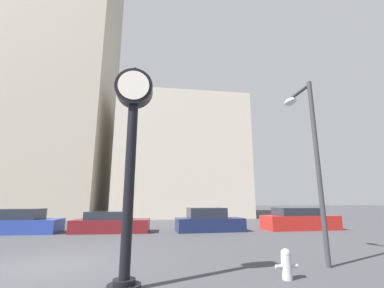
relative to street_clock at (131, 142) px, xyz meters
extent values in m
plane|color=#424247|center=(-2.28, 2.38, -3.10)|extent=(200.00, 200.00, 0.00)
cube|color=#BCB29E|center=(-13.20, 26.38, 14.61)|extent=(15.45, 12.00, 35.42)
cube|color=beige|center=(3.70, 26.38, 3.87)|extent=(14.84, 12.00, 13.95)
cylinder|color=black|center=(0.00, 0.00, -3.04)|extent=(0.69, 0.69, 0.12)
cylinder|color=black|center=(0.00, 0.00, -2.93)|extent=(0.46, 0.46, 0.10)
cylinder|color=black|center=(0.00, 0.00, -1.00)|extent=(0.23, 0.23, 3.77)
cylinder|color=black|center=(0.00, 0.00, 1.33)|extent=(0.88, 0.40, 0.88)
cylinder|color=white|center=(0.00, -0.21, 1.33)|extent=(0.72, 0.02, 0.72)
cylinder|color=white|center=(0.00, 0.21, 1.33)|extent=(0.72, 0.02, 0.72)
sphere|color=black|center=(0.00, 0.00, 1.83)|extent=(0.12, 0.12, 0.12)
cube|color=#28429E|center=(-6.78, 10.63, -2.71)|extent=(3.99, 1.89, 0.77)
cube|color=#232833|center=(-6.97, 10.64, -2.04)|extent=(2.20, 1.65, 0.58)
cube|color=maroon|center=(-1.86, 10.40, -2.73)|extent=(4.46, 2.06, 0.74)
cube|color=#232833|center=(-2.08, 10.41, -2.14)|extent=(2.48, 1.74, 0.45)
cube|color=#19234C|center=(3.98, 10.10, -2.71)|extent=(4.13, 1.94, 0.78)
cube|color=#232833|center=(3.78, 10.09, -2.02)|extent=(2.30, 1.64, 0.61)
cube|color=red|center=(9.97, 10.22, -2.66)|extent=(4.79, 2.00, 0.88)
cube|color=#232833|center=(9.74, 10.21, -1.98)|extent=(2.65, 1.71, 0.49)
cylinder|color=#B7B7BC|center=(3.68, 0.22, -2.84)|extent=(0.24, 0.24, 0.53)
sphere|color=#B7B7BC|center=(3.68, 0.22, -2.53)|extent=(0.22, 0.22, 0.22)
cylinder|color=#B7B7BC|center=(3.49, 0.22, -2.81)|extent=(0.15, 0.08, 0.08)
cylinder|color=#B7B7BC|center=(3.88, 0.22, -2.81)|extent=(0.15, 0.08, 0.08)
cylinder|color=#38383D|center=(5.39, 1.13, -0.33)|extent=(0.14, 0.14, 5.54)
cylinder|color=#38383D|center=(5.39, 1.73, 2.34)|extent=(0.11, 1.20, 0.11)
ellipsoid|color=silver|center=(5.39, 2.33, 2.24)|extent=(0.36, 0.60, 0.24)
camera|label=1|loc=(0.54, -5.88, -1.32)|focal=24.00mm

